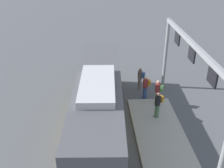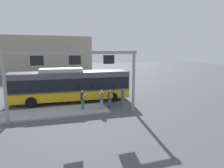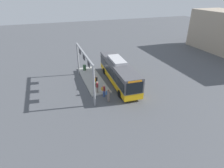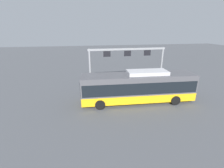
# 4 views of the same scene
# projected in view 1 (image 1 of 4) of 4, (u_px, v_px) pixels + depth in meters

# --- Properties ---
(ground_plane) EXTENTS (120.00, 120.00, 0.00)m
(ground_plane) POSITION_uv_depth(u_px,v_px,m) (99.00, 126.00, 15.71)
(ground_plane) COLOR #4C4F54
(platform_curb) EXTENTS (10.00, 2.80, 0.16)m
(platform_curb) POSITION_uv_depth(u_px,v_px,m) (165.00, 149.00, 13.83)
(platform_curb) COLOR #9E9E99
(platform_curb) RESTS_ON ground
(bus_main) EXTENTS (11.94, 3.16, 3.46)m
(bus_main) POSITION_uv_depth(u_px,v_px,m) (99.00, 100.00, 14.86)
(bus_main) COLOR #EAAD14
(bus_main) RESTS_ON ground
(person_boarding) EXTENTS (0.53, 0.61, 1.67)m
(person_boarding) POSITION_uv_depth(u_px,v_px,m) (140.00, 78.00, 19.43)
(person_boarding) COLOR slate
(person_boarding) RESTS_ON ground
(person_waiting_near) EXTENTS (0.38, 0.56, 1.67)m
(person_waiting_near) POSITION_uv_depth(u_px,v_px,m) (146.00, 87.00, 18.27)
(person_waiting_near) COLOR #334C8C
(person_waiting_near) RESTS_ON ground
(person_waiting_mid) EXTENTS (0.52, 0.60, 1.67)m
(person_waiting_mid) POSITION_uv_depth(u_px,v_px,m) (158.00, 91.00, 17.36)
(person_waiting_mid) COLOR gray
(person_waiting_mid) RESTS_ON platform_curb
(person_waiting_far) EXTENTS (0.52, 0.60, 1.67)m
(person_waiting_far) POSITION_uv_depth(u_px,v_px,m) (158.00, 104.00, 15.95)
(person_waiting_far) COLOR #476B4C
(person_waiting_far) RESTS_ON platform_curb
(platform_sign_gantry) EXTENTS (10.17, 0.24, 5.20)m
(platform_sign_gantry) POSITION_uv_depth(u_px,v_px,m) (190.00, 67.00, 14.10)
(platform_sign_gantry) COLOR gray
(platform_sign_gantry) RESTS_ON ground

